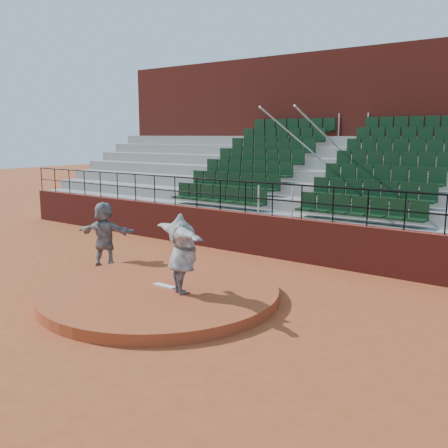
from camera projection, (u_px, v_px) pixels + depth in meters
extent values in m
plane|color=#A24724|center=(160.00, 298.00, 11.63)|extent=(90.00, 90.00, 0.00)
cylinder|color=#A44524|center=(160.00, 293.00, 11.61)|extent=(5.50, 5.50, 0.25)
cube|color=white|center=(165.00, 286.00, 11.70)|extent=(0.60, 0.15, 0.03)
cube|color=maroon|center=(272.00, 236.00, 15.47)|extent=(24.00, 0.30, 1.30)
cylinder|color=black|center=(273.00, 183.00, 15.18)|extent=(24.00, 0.05, 0.05)
cylinder|color=black|center=(272.00, 200.00, 15.27)|extent=(24.00, 0.04, 0.04)
cylinder|color=black|center=(42.00, 179.00, 22.28)|extent=(0.04, 0.04, 1.00)
cylinder|color=black|center=(55.00, 180.00, 21.70)|extent=(0.04, 0.04, 1.00)
cylinder|color=black|center=(69.00, 182.00, 21.11)|extent=(0.04, 0.04, 1.00)
cylinder|color=black|center=(84.00, 183.00, 20.53)|extent=(0.04, 0.04, 1.00)
cylinder|color=black|center=(100.00, 184.00, 19.95)|extent=(0.04, 0.04, 1.00)
cylinder|color=black|center=(117.00, 186.00, 19.36)|extent=(0.04, 0.04, 1.00)
cylinder|color=black|center=(135.00, 187.00, 18.78)|extent=(0.04, 0.04, 1.00)
cylinder|color=black|center=(155.00, 189.00, 18.19)|extent=(0.04, 0.04, 1.00)
cylinder|color=black|center=(175.00, 191.00, 17.61)|extent=(0.04, 0.04, 1.00)
cylinder|color=black|center=(197.00, 193.00, 17.02)|extent=(0.04, 0.04, 1.00)
cylinder|color=black|center=(220.00, 195.00, 16.44)|extent=(0.04, 0.04, 1.00)
cylinder|color=black|center=(245.00, 197.00, 15.85)|extent=(0.04, 0.04, 1.00)
cylinder|color=black|center=(272.00, 200.00, 15.27)|extent=(0.04, 0.04, 1.00)
cylinder|color=black|center=(302.00, 202.00, 14.69)|extent=(0.04, 0.04, 1.00)
cylinder|color=black|center=(333.00, 205.00, 14.10)|extent=(0.04, 0.04, 1.00)
cylinder|color=black|center=(368.00, 208.00, 13.52)|extent=(0.04, 0.04, 1.00)
cylinder|color=black|center=(405.00, 211.00, 12.93)|extent=(0.04, 0.04, 1.00)
cylinder|color=black|center=(446.00, 215.00, 12.35)|extent=(0.04, 0.04, 1.00)
cube|color=gray|center=(281.00, 233.00, 15.93)|extent=(24.00, 0.85, 1.30)
cube|color=black|center=(218.00, 196.00, 17.23)|extent=(3.85, 0.48, 0.72)
cube|color=black|center=(359.00, 209.00, 14.28)|extent=(3.85, 0.48, 0.72)
cube|color=gray|center=(294.00, 224.00, 16.57)|extent=(24.00, 0.85, 1.70)
cube|color=black|center=(233.00, 183.00, 17.84)|extent=(3.85, 0.48, 0.72)
cube|color=black|center=(370.00, 192.00, 14.88)|extent=(3.85, 0.48, 0.72)
cube|color=gray|center=(306.00, 214.00, 17.20)|extent=(24.00, 0.85, 2.10)
cube|color=black|center=(246.00, 170.00, 18.44)|extent=(3.85, 0.48, 0.72)
cube|color=black|center=(381.00, 177.00, 15.49)|extent=(3.85, 0.48, 0.72)
cube|color=gray|center=(317.00, 206.00, 17.84)|extent=(24.00, 0.85, 2.50)
cube|color=black|center=(258.00, 159.00, 19.04)|extent=(3.85, 0.48, 0.72)
cube|color=black|center=(390.00, 163.00, 16.09)|extent=(3.85, 0.48, 0.72)
cube|color=gray|center=(328.00, 198.00, 18.48)|extent=(24.00, 0.85, 2.90)
cube|color=black|center=(270.00, 148.00, 19.64)|extent=(3.85, 0.48, 0.72)
cube|color=black|center=(399.00, 150.00, 16.69)|extent=(3.85, 0.48, 0.72)
cube|color=gray|center=(337.00, 190.00, 19.12)|extent=(24.00, 0.85, 3.30)
cube|color=black|center=(281.00, 137.00, 20.25)|extent=(3.85, 0.48, 0.72)
cube|color=black|center=(408.00, 138.00, 17.29)|extent=(3.85, 0.48, 0.72)
cube|color=gray|center=(346.00, 184.00, 19.75)|extent=(24.00, 0.85, 3.70)
cube|color=black|center=(292.00, 127.00, 20.85)|extent=(3.85, 0.48, 0.72)
cube|color=black|center=(416.00, 126.00, 17.90)|extent=(3.85, 0.48, 0.72)
cylinder|color=silver|center=(304.00, 145.00, 17.81)|extent=(0.06, 5.97, 2.46)
cylinder|color=silver|center=(335.00, 145.00, 17.11)|extent=(0.06, 5.97, 2.46)
cube|color=maroon|center=(366.00, 140.00, 20.98)|extent=(24.00, 3.00, 7.10)
imported|color=black|center=(182.00, 254.00, 11.06)|extent=(2.28, 1.48, 1.81)
imported|color=black|center=(105.00, 234.00, 14.28)|extent=(1.83, 1.20, 1.89)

